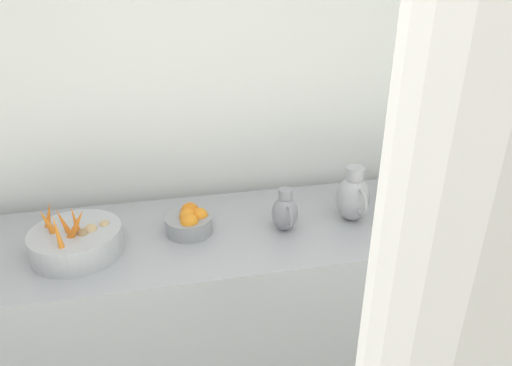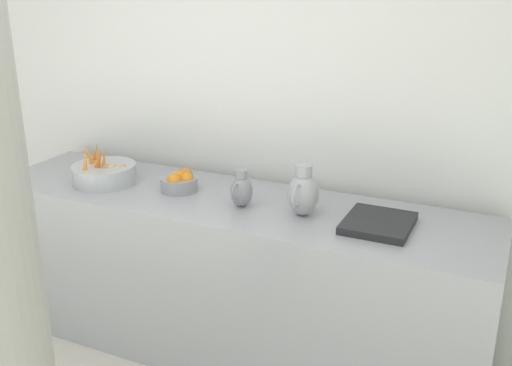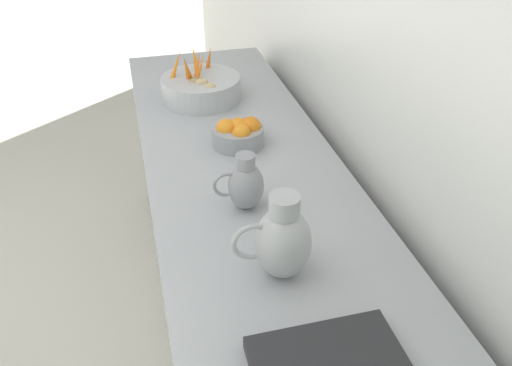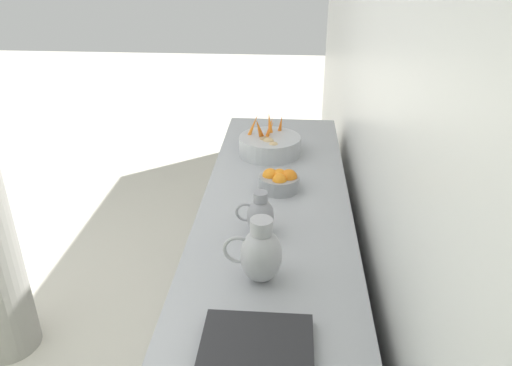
# 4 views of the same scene
# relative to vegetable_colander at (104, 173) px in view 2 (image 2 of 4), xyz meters

# --- Properties ---
(tile_wall_left) EXTENTS (0.10, 8.36, 3.00)m
(tile_wall_left) POSITION_rel_vegetable_colander_xyz_m (-0.52, 1.24, 0.55)
(tile_wall_left) COLOR white
(tile_wall_left) RESTS_ON ground_plane
(prep_counter) EXTENTS (0.70, 2.72, 0.89)m
(prep_counter) POSITION_rel_vegetable_colander_xyz_m (-0.06, 0.74, -0.50)
(prep_counter) COLOR #9EA0A5
(prep_counter) RESTS_ON ground_plane
(vegetable_colander) EXTENTS (0.35, 0.35, 0.23)m
(vegetable_colander) POSITION_rel_vegetable_colander_xyz_m (0.00, 0.00, 0.00)
(vegetable_colander) COLOR #ADAFB5
(vegetable_colander) RESTS_ON prep_counter
(orange_bowl) EXTENTS (0.20, 0.20, 0.11)m
(orange_bowl) POSITION_rel_vegetable_colander_xyz_m (-0.07, 0.45, -0.01)
(orange_bowl) COLOR gray
(orange_bowl) RESTS_ON prep_counter
(metal_pitcher_tall) EXTENTS (0.21, 0.15, 0.25)m
(metal_pitcher_tall) POSITION_rel_vegetable_colander_xyz_m (-0.03, 1.17, 0.06)
(metal_pitcher_tall) COLOR #A3A3A8
(metal_pitcher_tall) RESTS_ON prep_counter
(metal_pitcher_short) EXTENTS (0.16, 0.11, 0.19)m
(metal_pitcher_short) POSITION_rel_vegetable_colander_xyz_m (-0.00, 0.85, 0.03)
(metal_pitcher_short) COLOR gray
(metal_pitcher_short) RESTS_ON prep_counter
(counter_sink_basin) EXTENTS (0.34, 0.30, 0.04)m
(counter_sink_basin) POSITION_rel_vegetable_colander_xyz_m (-0.04, 1.54, -0.04)
(counter_sink_basin) COLOR #232326
(counter_sink_basin) RESTS_ON prep_counter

